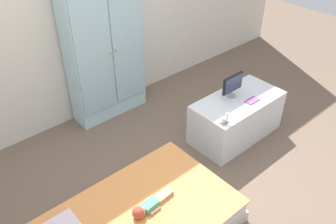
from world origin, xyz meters
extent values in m
cube|color=brown|center=(0.00, 0.00, -0.01)|extent=(10.00, 10.00, 0.02)
cube|color=silver|center=(-0.62, -0.17, 0.17)|extent=(1.44, 0.92, 0.12)
cube|color=#EA934C|center=(-0.62, -0.17, 0.23)|extent=(1.47, 0.95, 0.02)
cube|color=#4CA375|center=(-0.51, -0.18, 0.27)|extent=(0.14, 0.09, 0.06)
cube|color=tan|center=(-0.37, -0.15, 0.26)|extent=(0.16, 0.05, 0.04)
cube|color=tan|center=(-0.37, -0.19, 0.26)|extent=(0.16, 0.05, 0.04)
cube|color=tan|center=(-0.52, -0.13, 0.25)|extent=(0.10, 0.03, 0.03)
cube|color=tan|center=(-0.51, -0.23, 0.25)|extent=(0.10, 0.03, 0.03)
sphere|color=tan|center=(-0.62, -0.19, 0.29)|extent=(0.09, 0.09, 0.09)
sphere|color=#9E3D2D|center=(-0.63, -0.19, 0.29)|extent=(0.10, 0.10, 0.10)
cube|color=silver|center=(0.16, 1.40, 0.83)|extent=(0.83, 0.27, 1.65)
cube|color=#9DC0C9|center=(-0.05, 1.25, 0.87)|extent=(0.39, 0.02, 1.35)
cube|color=#9DC0C9|center=(0.36, 1.25, 0.87)|extent=(0.39, 0.02, 1.35)
sphere|color=gold|center=(0.12, 1.23, 0.83)|extent=(0.02, 0.02, 0.02)
sphere|color=gold|center=(0.20, 1.23, 0.83)|extent=(0.02, 0.02, 0.02)
cube|color=silver|center=(0.90, 0.16, 0.23)|extent=(0.96, 0.49, 0.46)
cylinder|color=#99999E|center=(0.88, 0.24, 0.46)|extent=(0.10, 0.10, 0.01)
cylinder|color=#99999E|center=(0.88, 0.24, 0.49)|extent=(0.02, 0.02, 0.05)
cube|color=black|center=(0.88, 0.24, 0.61)|extent=(0.26, 0.02, 0.18)
cube|color=#28334C|center=(0.88, 0.23, 0.61)|extent=(0.24, 0.01, 0.16)
cube|color=#8E6642|center=(0.49, 0.00, 0.46)|extent=(0.09, 0.01, 0.01)
cube|color=#8E6642|center=(0.49, -0.03, 0.46)|extent=(0.09, 0.01, 0.01)
cube|color=white|center=(0.49, -0.02, 0.50)|extent=(0.06, 0.03, 0.03)
cylinder|color=white|center=(0.51, -0.01, 0.48)|extent=(0.01, 0.01, 0.02)
cylinder|color=white|center=(0.51, -0.03, 0.48)|extent=(0.01, 0.01, 0.02)
cylinder|color=white|center=(0.47, -0.01, 0.48)|extent=(0.01, 0.01, 0.02)
cylinder|color=white|center=(0.47, -0.03, 0.48)|extent=(0.01, 0.01, 0.02)
cylinder|color=white|center=(0.52, -0.02, 0.53)|extent=(0.02, 0.02, 0.02)
sphere|color=white|center=(0.52, -0.02, 0.55)|extent=(0.03, 0.03, 0.03)
cube|color=#8E51B2|center=(0.97, 0.05, 0.46)|extent=(0.15, 0.08, 0.01)
camera|label=1|loc=(-1.59, -1.62, 2.43)|focal=38.22mm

